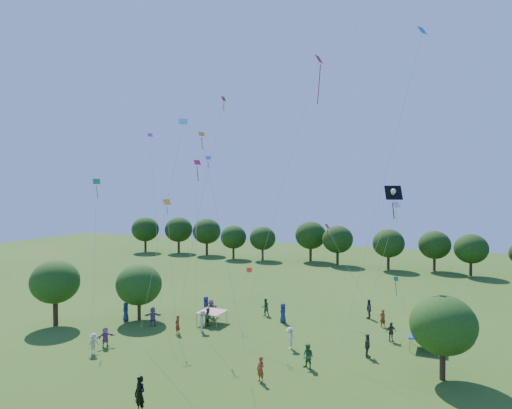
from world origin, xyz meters
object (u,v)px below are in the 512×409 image
(near_tree_west, at_px, (55,282))
(near_tree_north, at_px, (139,285))
(tent_blue, at_px, (425,336))
(man_in_black, at_px, (140,395))
(near_tree_east, at_px, (443,325))
(red_high_kite, at_px, (306,108))
(tent_red_stripe, at_px, (212,312))
(pirate_kite, at_px, (393,195))

(near_tree_west, height_order, near_tree_north, near_tree_west)
(tent_blue, distance_m, man_in_black, 21.36)
(near_tree_east, height_order, red_high_kite, red_high_kite)
(near_tree_east, distance_m, man_in_black, 18.82)
(near_tree_west, relative_size, tent_blue, 2.64)
(near_tree_north, height_order, near_tree_east, near_tree_east)
(red_high_kite, bearing_deg, tent_red_stripe, 172.66)
(tent_blue, bearing_deg, near_tree_east, -75.76)
(near_tree_west, height_order, pirate_kite, pirate_kite)
(man_in_black, distance_m, pirate_kite, 21.49)
(red_high_kite, bearing_deg, near_tree_north, -178.06)
(red_high_kite, bearing_deg, tent_blue, 11.00)
(near_tree_north, relative_size, pirate_kite, 0.47)
(near_tree_east, relative_size, red_high_kite, 0.25)
(near_tree_north, relative_size, man_in_black, 2.58)
(near_tree_east, xyz_separation_m, man_in_black, (-14.92, -11.19, -2.51))
(near_tree_west, relative_size, near_tree_east, 1.08)
(tent_red_stripe, xyz_separation_m, red_high_kite, (9.15, -1.18, 17.46))
(tent_blue, relative_size, red_high_kite, 0.10)
(red_high_kite, bearing_deg, man_in_black, -107.74)
(tent_red_stripe, relative_size, pirate_kite, 0.20)
(near_tree_north, height_order, tent_blue, near_tree_north)
(near_tree_east, height_order, man_in_black, near_tree_east)
(tent_blue, relative_size, pirate_kite, 0.20)
(tent_red_stripe, height_order, red_high_kite, red_high_kite)
(near_tree_west, height_order, tent_red_stripe, near_tree_west)
(pirate_kite, bearing_deg, near_tree_west, -170.32)
(tent_red_stripe, distance_m, man_in_black, 16.56)
(near_tree_north, xyz_separation_m, pirate_kite, (22.44, 0.56, 8.41))
(near_tree_east, xyz_separation_m, tent_blue, (-1.35, 5.31, -2.48))
(near_tree_east, height_order, pirate_kite, pirate_kite)
(near_tree_west, bearing_deg, tent_red_stripe, 25.53)
(near_tree_west, xyz_separation_m, pirate_kite, (28.26, 4.82, 7.83))
(tent_red_stripe, bearing_deg, pirate_kite, -4.21)
(tent_blue, bearing_deg, red_high_kite, -169.00)
(near_tree_west, relative_size, man_in_black, 2.89)
(near_tree_north, xyz_separation_m, tent_blue, (24.70, 2.26, -2.26))
(near_tree_east, bearing_deg, tent_blue, 104.24)
(near_tree_east, distance_m, red_high_kite, 18.47)
(near_tree_east, bearing_deg, red_high_kite, 160.59)
(tent_blue, bearing_deg, tent_red_stripe, -178.28)
(near_tree_east, bearing_deg, near_tree_west, -177.82)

